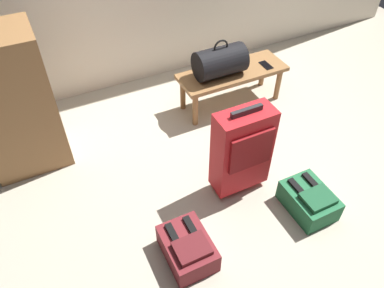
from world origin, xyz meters
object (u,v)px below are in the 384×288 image
object	(u,v)px
bench	(232,76)
suitcase_upright_red	(242,150)
backpack_green	(309,200)
cell_phone	(266,65)
backpack_maroon	(188,248)
duffel_bag_black	(220,62)
side_cabinet	(13,104)

from	to	relation	value
bench	suitcase_upright_red	xyz separation A→B (m)	(-0.47, -0.92, 0.08)
suitcase_upright_red	backpack_green	distance (m)	0.60
cell_phone	backpack_maroon	bearing A→B (deg)	-138.44
suitcase_upright_red	backpack_maroon	world-z (taller)	suitcase_upright_red
bench	duffel_bag_black	bearing A→B (deg)	180.00
backpack_green	bench	bearing A→B (deg)	84.29
bench	cell_phone	distance (m)	0.33
backpack_maroon	side_cabinet	size ratio (longest dim) A/B	0.35
backpack_maroon	duffel_bag_black	bearing A→B (deg)	54.18
cell_phone	duffel_bag_black	bearing A→B (deg)	172.68
suitcase_upright_red	side_cabinet	world-z (taller)	side_cabinet
bench	backpack_green	bearing A→B (deg)	-95.71
duffel_bag_black	backpack_maroon	size ratio (longest dim) A/B	1.16
bench	backpack_green	xyz separation A→B (m)	(-0.13, -1.33, -0.21)
suitcase_upright_red	side_cabinet	bearing A→B (deg)	143.62
cell_phone	suitcase_upright_red	xyz separation A→B (m)	(-0.79, -0.86, 0.02)
backpack_maroon	bench	bearing A→B (deg)	50.33
cell_phone	backpack_green	bearing A→B (deg)	-109.61
bench	backpack_green	distance (m)	1.35
cell_phone	side_cabinet	bearing A→B (deg)	176.54
bench	cell_phone	size ratio (longest dim) A/B	6.94
duffel_bag_black	side_cabinet	distance (m)	1.68
bench	suitcase_upright_red	world-z (taller)	suitcase_upright_red
bench	side_cabinet	xyz separation A→B (m)	(-1.82, 0.07, 0.24)
bench	cell_phone	world-z (taller)	cell_phone
bench	side_cabinet	bearing A→B (deg)	177.78
suitcase_upright_red	bench	bearing A→B (deg)	62.97
suitcase_upright_red	backpack_maroon	size ratio (longest dim) A/B	1.96
duffel_bag_black	side_cabinet	bearing A→B (deg)	177.60
side_cabinet	backpack_maroon	bearing A→B (deg)	-61.27
cell_phone	suitcase_upright_red	size ratio (longest dim) A/B	0.19
backpack_green	backpack_maroon	size ratio (longest dim) A/B	1.00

